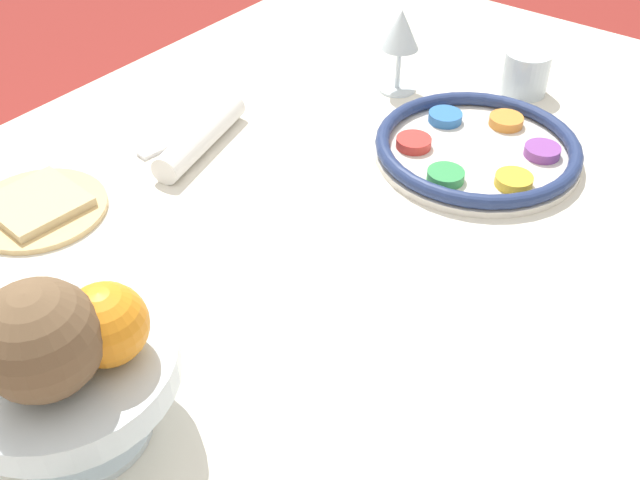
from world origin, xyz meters
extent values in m
cube|color=silver|center=(0.00, 0.00, 0.37)|extent=(1.59, 1.01, 0.74)
cylinder|color=silver|center=(-0.27, 0.12, 0.75)|extent=(0.29, 0.29, 0.01)
torus|color=navy|center=(-0.27, 0.12, 0.76)|extent=(0.29, 0.29, 0.02)
cylinder|color=#33934C|center=(-0.18, 0.12, 0.76)|extent=(0.05, 0.05, 0.01)
cylinder|color=gold|center=(-0.22, 0.19, 0.76)|extent=(0.05, 0.05, 0.01)
cylinder|color=#844299|center=(-0.31, 0.19, 0.76)|extent=(0.05, 0.05, 0.01)
cylinder|color=orange|center=(-0.36, 0.12, 0.76)|extent=(0.05, 0.05, 0.01)
cylinder|color=#2D6BB7|center=(-0.31, 0.04, 0.76)|extent=(0.05, 0.05, 0.01)
cylinder|color=red|center=(-0.22, 0.04, 0.76)|extent=(0.05, 0.05, 0.01)
cylinder|color=silver|center=(-0.37, -0.08, 0.74)|extent=(0.06, 0.06, 0.00)
cylinder|color=silver|center=(-0.37, -0.08, 0.78)|extent=(0.01, 0.01, 0.07)
cone|color=silver|center=(-0.37, -0.08, 0.85)|extent=(0.06, 0.06, 0.06)
cylinder|color=silver|center=(0.38, 0.04, 0.75)|extent=(0.13, 0.13, 0.01)
cylinder|color=silver|center=(0.38, 0.04, 0.78)|extent=(0.03, 0.03, 0.07)
cylinder|color=silver|center=(0.38, 0.04, 0.83)|extent=(0.20, 0.20, 0.03)
sphere|color=orange|center=(0.35, 0.08, 0.88)|extent=(0.07, 0.07, 0.07)
sphere|color=brown|center=(0.40, 0.06, 0.90)|extent=(0.10, 0.10, 0.10)
cylinder|color=tan|center=(0.19, -0.28, 0.75)|extent=(0.18, 0.18, 0.01)
cube|color=#D1B784|center=(0.19, -0.28, 0.76)|extent=(0.12, 0.12, 0.01)
cylinder|color=white|center=(-0.05, -0.21, 0.76)|extent=(0.20, 0.09, 0.04)
cylinder|color=silver|center=(-0.48, 0.08, 0.78)|extent=(0.07, 0.07, 0.07)
cube|color=silver|center=(-0.05, -0.25, 0.74)|extent=(0.16, 0.04, 0.01)
camera|label=1|loc=(0.59, 0.48, 1.33)|focal=42.00mm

